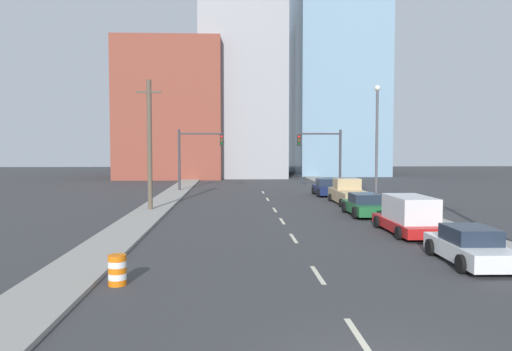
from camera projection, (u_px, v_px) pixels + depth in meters
name	position (u px, v px, depth m)	size (l,w,h in m)	color
sidewalk_left	(184.00, 185.00, 54.82)	(2.26, 92.16, 0.14)	gray
sidewalk_right	(332.00, 185.00, 55.57)	(2.26, 92.16, 0.14)	gray
lane_stripe_at_2m	(359.00, 337.00, 11.24)	(0.16, 2.40, 0.01)	beige
lane_stripe_at_7m	(318.00, 275.00, 16.70)	(0.16, 2.40, 0.01)	beige
lane_stripe_at_14m	(293.00, 238.00, 23.39)	(0.16, 2.40, 0.01)	beige
lane_stripe_at_20m	(282.00, 221.00, 28.80)	(0.16, 2.40, 0.01)	beige
lane_stripe_at_25m	(275.00, 210.00, 33.97)	(0.16, 2.40, 0.01)	beige
lane_stripe_at_32m	(268.00, 199.00, 40.90)	(0.16, 2.40, 0.01)	beige
lane_stripe_at_38m	(263.00, 192.00, 47.19)	(0.16, 2.40, 0.01)	beige
building_brick_left	(173.00, 112.00, 71.16)	(14.00, 16.00, 18.61)	brown
building_office_center	(242.00, 79.00, 75.31)	(12.00, 20.00, 29.10)	#99999E
building_glass_right	(334.00, 49.00, 79.67)	(13.00, 20.00, 39.98)	#7A9EB7
traffic_signal_left	(192.00, 151.00, 48.00)	(4.37, 0.35, 5.98)	#38383D
traffic_signal_right	(327.00, 151.00, 48.61)	(4.37, 0.35, 5.98)	#38383D
utility_pole_left_mid	(150.00, 144.00, 32.95)	(1.60, 0.32, 8.69)	brown
traffic_barrel	(117.00, 270.00, 15.42)	(0.56, 0.56, 0.95)	orange
street_lamp	(377.00, 136.00, 37.54)	(0.44, 0.44, 8.92)	#4C4C51
sedan_white	(470.00, 247.00, 18.29)	(2.15, 4.62, 1.36)	silver
box_truck_red	(409.00, 216.00, 24.57)	(2.33, 5.52, 1.88)	red
sedan_green	(364.00, 205.00, 31.13)	(2.10, 4.60, 1.38)	#1E6033
pickup_truck_tan	(349.00, 194.00, 37.67)	(2.38, 6.28, 1.88)	tan
sedan_navy	(327.00, 188.00, 44.07)	(2.18, 4.40, 1.50)	#141E47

